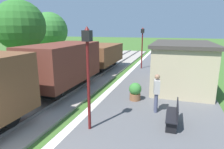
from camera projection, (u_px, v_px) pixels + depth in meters
freight_train at (58, 69)px, 11.20m from camera, size 2.50×19.40×2.72m
station_hut at (181, 65)px, 12.14m from camera, size 3.50×5.80×2.78m
bench_near_hut at (174, 114)px, 7.31m from camera, size 0.42×1.50×0.91m
bench_down_platform at (175, 67)px, 16.04m from camera, size 0.42×1.50×0.91m
person_waiting at (157, 92)px, 8.44m from camera, size 0.30×0.42×1.71m
potted_planter at (135, 91)px, 9.96m from camera, size 0.64×0.64×0.92m
lamp_post_near at (88, 61)px, 6.61m from camera, size 0.28×0.28×3.70m
lamp_post_far at (142, 40)px, 17.41m from camera, size 0.28×0.28×3.70m
tree_trackside_far at (20, 26)px, 14.34m from camera, size 3.72×3.72×5.90m
tree_field_left at (49, 31)px, 22.29m from camera, size 4.14×4.14×5.67m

